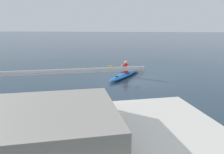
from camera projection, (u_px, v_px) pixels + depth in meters
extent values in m
plane|color=#233847|center=(135.00, 80.00, 14.09)|extent=(160.00, 160.00, 0.00)
ellipsoid|color=#1959A5|center=(126.00, 74.00, 15.07)|extent=(2.23, 4.29, 0.29)
torus|color=black|center=(125.00, 73.00, 14.94)|extent=(0.75, 0.75, 0.04)
cylinder|color=black|center=(117.00, 76.00, 13.91)|extent=(0.18, 0.18, 0.02)
cylinder|color=red|center=(126.00, 68.00, 14.97)|extent=(0.35, 0.35, 0.56)
sphere|color=tan|center=(126.00, 62.00, 14.87)|extent=(0.21, 0.21, 0.21)
cylinder|color=black|center=(124.00, 68.00, 14.79)|extent=(1.79, 0.75, 0.03)
ellipsoid|color=gold|center=(138.00, 69.00, 14.35)|extent=(0.39, 0.19, 0.17)
ellipsoid|color=gold|center=(111.00, 67.00, 15.22)|extent=(0.39, 0.19, 0.17)
cylinder|color=tan|center=(129.00, 67.00, 14.75)|extent=(0.32, 0.16, 0.34)
cylinder|color=tan|center=(121.00, 67.00, 15.00)|extent=(0.24, 0.27, 0.34)
cube|color=gray|center=(0.00, 126.00, 4.44)|extent=(5.18, 3.87, 0.54)
cylinder|color=silver|center=(38.00, 72.00, 4.35)|extent=(4.13, 1.37, 0.09)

